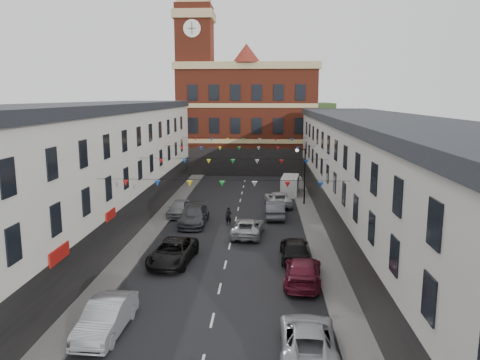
% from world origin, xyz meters
% --- Properties ---
extents(ground, '(160.00, 160.00, 0.00)m').
position_xyz_m(ground, '(0.00, 0.00, 0.00)').
color(ground, black).
rests_on(ground, ground).
extents(pavement_left, '(1.80, 64.00, 0.15)m').
position_xyz_m(pavement_left, '(-6.90, 2.00, 0.07)').
color(pavement_left, '#605E5B').
rests_on(pavement_left, ground).
extents(pavement_right, '(1.80, 64.00, 0.15)m').
position_xyz_m(pavement_right, '(6.90, 2.00, 0.07)').
color(pavement_right, '#605E5B').
rests_on(pavement_right, ground).
extents(terrace_left, '(8.40, 56.00, 10.70)m').
position_xyz_m(terrace_left, '(-11.78, 1.00, 5.35)').
color(terrace_left, silver).
rests_on(terrace_left, ground).
extents(terrace_right, '(8.40, 56.00, 9.70)m').
position_xyz_m(terrace_right, '(11.78, 1.00, 4.85)').
color(terrace_right, '#B3B0A7').
rests_on(terrace_right, ground).
extents(civic_building, '(20.60, 13.30, 18.50)m').
position_xyz_m(civic_building, '(0.00, 37.95, 8.14)').
color(civic_building, maroon).
rests_on(civic_building, ground).
extents(clock_tower, '(5.60, 5.60, 30.00)m').
position_xyz_m(clock_tower, '(-7.50, 35.00, 14.93)').
color(clock_tower, maroon).
rests_on(clock_tower, ground).
extents(distant_hill, '(40.00, 14.00, 10.00)m').
position_xyz_m(distant_hill, '(-4.00, 62.00, 5.00)').
color(distant_hill, '#2B4922').
rests_on(distant_hill, ground).
extents(street_lamp, '(1.10, 0.36, 6.00)m').
position_xyz_m(street_lamp, '(6.55, 14.00, 3.90)').
color(street_lamp, black).
rests_on(street_lamp, ground).
extents(car_left_b, '(1.92, 4.98, 1.62)m').
position_xyz_m(car_left_b, '(-4.94, -13.56, 0.81)').
color(car_left_b, '#A0A3A7').
rests_on(car_left_b, ground).
extents(car_left_c, '(3.05, 5.76, 1.54)m').
position_xyz_m(car_left_c, '(-3.60, -3.80, 0.77)').
color(car_left_c, black).
rests_on(car_left_c, ground).
extents(car_left_d, '(2.33, 5.59, 1.61)m').
position_xyz_m(car_left_d, '(-3.60, 5.90, 0.81)').
color(car_left_d, '#414348').
rests_on(car_left_d, ground).
extents(car_left_e, '(1.93, 4.46, 1.50)m').
position_xyz_m(car_left_e, '(-5.50, 9.03, 0.75)').
color(car_left_e, gray).
rests_on(car_left_e, ground).
extents(car_right_b, '(2.67, 5.41, 1.48)m').
position_xyz_m(car_right_b, '(4.55, -14.94, 0.74)').
color(car_right_b, '#A7A8AF').
rests_on(car_right_b, ground).
extents(car_right_c, '(2.72, 5.58, 1.56)m').
position_xyz_m(car_right_c, '(4.98, -6.88, 0.78)').
color(car_right_c, maroon).
rests_on(car_right_c, ground).
extents(car_right_d, '(1.96, 4.84, 1.65)m').
position_xyz_m(car_right_d, '(4.76, -2.77, 0.82)').
color(car_right_d, black).
rests_on(car_right_d, ground).
extents(car_right_e, '(1.74, 4.96, 1.63)m').
position_xyz_m(car_right_e, '(3.64, 8.78, 0.82)').
color(car_right_e, '#4F5057').
rests_on(car_right_e, ground).
extents(car_right_f, '(3.00, 5.52, 1.47)m').
position_xyz_m(car_right_f, '(4.04, 13.69, 0.73)').
color(car_right_f, silver).
rests_on(car_right_f, ground).
extents(moving_car, '(2.80, 5.30, 1.42)m').
position_xyz_m(moving_car, '(1.30, 2.83, 0.71)').
color(moving_car, '#ACAEB3').
rests_on(moving_car, ground).
extents(white_van, '(2.41, 4.98, 2.12)m').
position_xyz_m(white_van, '(5.60, 19.46, 1.06)').
color(white_van, silver).
rests_on(white_van, ground).
extents(pedestrian, '(0.68, 0.54, 1.64)m').
position_xyz_m(pedestrian, '(-0.52, 5.86, 0.82)').
color(pedestrian, black).
rests_on(pedestrian, ground).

